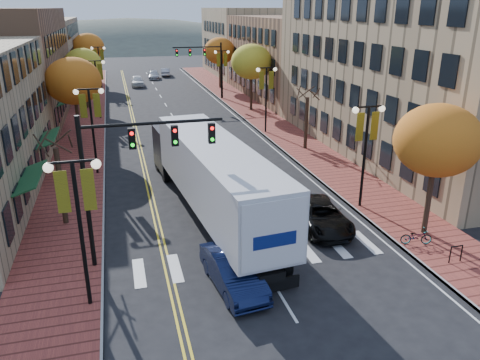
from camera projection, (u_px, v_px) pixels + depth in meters
ground at (271, 279)px, 20.27m from camera, size 200.00×200.00×0.00m
sidewalk_left at (85, 123)px, 47.50m from camera, size 4.00×85.00×0.15m
sidewalk_right at (255, 113)px, 51.87m from camera, size 4.00×85.00×0.15m
building_left_far at (34, 52)px, 69.76m from camera, size 12.00×26.00×9.50m
building_right_near at (432, 56)px, 36.64m from camera, size 15.00×28.00×15.00m
building_right_mid at (304, 57)px, 61.06m from camera, size 15.00×24.00×10.00m
building_right_far at (255, 42)px, 80.82m from camera, size 15.00×20.00×11.00m
tree_left_a at (61, 186)px, 24.55m from camera, size 0.28×0.28×4.20m
tree_left_b at (73, 81)px, 37.94m from camera, size 4.48×4.48×7.21m
tree_left_c at (83, 64)px, 52.57m from camera, size 4.16×4.16×6.69m
tree_left_d at (88, 47)px, 68.68m from camera, size 4.61×4.61×7.42m
tree_right_a at (437, 141)px, 22.51m from camera, size 4.16×4.16×6.69m
tree_right_b at (306, 123)px, 37.97m from camera, size 0.28×0.28×4.20m
tree_right_c at (251, 62)px, 51.36m from camera, size 4.48×4.48×7.21m
tree_right_d at (220, 51)px, 65.91m from camera, size 4.35×4.35×7.00m
lamp_left_a at (78, 206)px, 16.96m from camera, size 1.96×0.36×6.05m
lamp_left_b at (91, 115)px, 31.45m from camera, size 1.96×0.36×6.05m
lamp_left_c at (97, 78)px, 47.76m from camera, size 1.96×0.36×6.05m
lamp_left_d at (99, 60)px, 64.07m from camera, size 1.96×0.36×6.05m
lamp_right_a at (366, 137)px, 26.03m from camera, size 1.96×0.36×6.05m
lamp_right_b at (266, 87)px, 42.34m from camera, size 1.96×0.36×6.05m
lamp_right_c at (222, 65)px, 58.64m from camera, size 1.96×0.36×6.05m
traffic_mast_near at (130, 161)px, 19.95m from camera, size 6.10×0.35×7.00m
traffic_mast_far at (206, 60)px, 57.93m from camera, size 6.10×0.34×7.00m
semi_truck at (208, 171)px, 25.69m from camera, size 4.55×18.27×4.52m
navy_sedan at (233, 271)px, 19.48m from camera, size 2.12×4.72×1.51m
black_suv at (321, 215)px, 24.81m from camera, size 2.63×5.18×1.40m
car_far_white at (137, 81)px, 69.58m from camera, size 1.90×4.60×1.56m
car_far_silver at (154, 75)px, 76.83m from camera, size 2.10×4.41×1.24m
car_far_oncoming at (166, 72)px, 79.95m from camera, size 1.93×4.16×1.32m
bicycle at (416, 237)px, 22.85m from camera, size 1.61×0.92×0.80m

